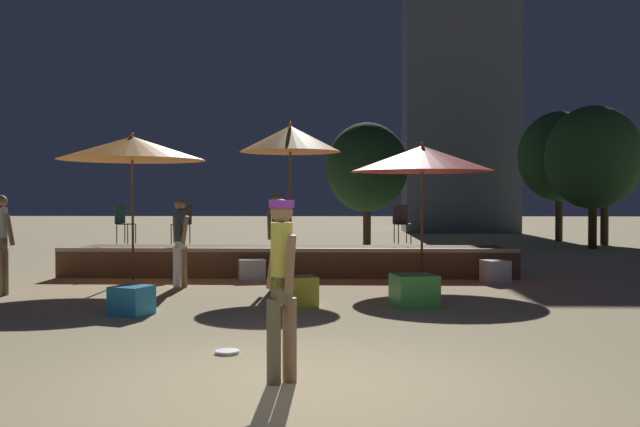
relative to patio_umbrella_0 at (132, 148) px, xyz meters
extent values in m
plane|color=#D1B784|center=(3.88, -8.22, -2.70)|extent=(120.00, 120.00, 0.00)
cube|color=brown|center=(3.11, 1.49, -2.42)|extent=(9.70, 2.38, 0.56)
cube|color=#CCB793|center=(3.11, 0.34, -2.10)|extent=(9.70, 0.12, 0.08)
cylinder|color=brown|center=(0.00, 0.00, -1.47)|extent=(0.05, 0.05, 2.46)
cone|color=orange|center=(0.00, 0.00, 0.00)|extent=(2.99, 2.99, 0.48)
sphere|color=orange|center=(0.00, 0.00, 0.28)|extent=(0.08, 0.08, 0.08)
cylinder|color=brown|center=(3.24, 0.02, -1.39)|extent=(0.05, 0.05, 2.62)
cone|color=orange|center=(3.24, 0.02, 0.19)|extent=(2.07, 2.07, 0.53)
sphere|color=orange|center=(3.24, 0.02, 0.49)|extent=(0.08, 0.08, 0.08)
cylinder|color=brown|center=(5.94, 0.29, -1.58)|extent=(0.05, 0.05, 2.23)
cone|color=red|center=(5.94, 0.29, -0.21)|extent=(2.97, 2.97, 0.53)
sphere|color=red|center=(5.94, 0.29, 0.10)|extent=(0.08, 0.08, 0.08)
cube|color=yellow|center=(3.64, -3.39, -2.47)|extent=(0.59, 0.59, 0.46)
cube|color=#4CC651|center=(5.41, -3.42, -2.45)|extent=(0.76, 0.76, 0.50)
cube|color=#2D9EDB|center=(1.27, -4.33, -2.49)|extent=(0.63, 0.63, 0.42)
cube|color=white|center=(7.33, -0.24, -2.47)|extent=(0.58, 0.58, 0.45)
cube|color=white|center=(2.43, 0.12, -2.48)|extent=(0.64, 0.64, 0.43)
cylinder|color=brown|center=(3.03, -1.10, -2.28)|extent=(0.13, 0.13, 0.82)
cylinder|color=#2D4C7F|center=(3.10, -0.94, -2.28)|extent=(0.13, 0.13, 0.82)
cylinder|color=#2D4C7F|center=(3.07, -1.02, -1.79)|extent=(0.21, 0.21, 0.24)
cylinder|color=#333842|center=(3.07, -1.02, -1.46)|extent=(0.21, 0.21, 0.63)
cylinder|color=brown|center=(3.23, -1.09, -1.53)|extent=(0.25, 0.17, 0.56)
cylinder|color=brown|center=(2.91, -0.95, -1.53)|extent=(0.12, 0.11, 0.56)
sphere|color=brown|center=(3.07, -1.02, -1.03)|extent=(0.22, 0.22, 0.22)
cylinder|color=#333842|center=(3.07, -1.02, -0.96)|extent=(0.25, 0.25, 0.07)
cylinder|color=#72664C|center=(3.68, -8.07, -2.31)|extent=(0.13, 0.13, 0.77)
cylinder|color=#997051|center=(3.82, -7.98, -2.31)|extent=(0.13, 0.13, 0.77)
cylinder|color=#72664C|center=(3.75, -8.03, -1.85)|extent=(0.20, 0.20, 0.24)
cylinder|color=#D8D14C|center=(3.75, -8.03, -1.53)|extent=(0.20, 0.20, 0.59)
cylinder|color=#997051|center=(3.84, -8.16, -1.60)|extent=(0.14, 0.16, 0.53)
cylinder|color=#997051|center=(3.66, -7.89, -1.60)|extent=(0.18, 0.22, 0.53)
sphere|color=#997051|center=(3.75, -8.03, -1.13)|extent=(0.21, 0.21, 0.21)
cylinder|color=purple|center=(3.75, -8.03, -1.07)|extent=(0.23, 0.23, 0.07)
cylinder|color=#997051|center=(1.30, -1.12, -2.31)|extent=(0.13, 0.13, 0.77)
cylinder|color=white|center=(1.19, -1.24, -2.31)|extent=(0.13, 0.13, 0.77)
cylinder|color=white|center=(1.25, -1.18, -1.85)|extent=(0.20, 0.20, 0.24)
cylinder|color=#333842|center=(1.25, -1.18, -1.53)|extent=(0.20, 0.20, 0.59)
cylinder|color=#997051|center=(1.13, -1.07, -1.60)|extent=(0.13, 0.13, 0.53)
cylinder|color=#997051|center=(1.37, -1.29, -1.60)|extent=(0.21, 0.20, 0.53)
sphere|color=#997051|center=(1.25, -1.18, -1.13)|extent=(0.21, 0.21, 0.21)
cylinder|color=#72664C|center=(-1.55, -2.33, -2.30)|extent=(0.13, 0.13, 0.80)
cylinder|color=#72664C|center=(-1.57, -2.41, -1.81)|extent=(0.21, 0.21, 0.24)
cylinder|color=beige|center=(-1.57, -2.41, -1.49)|extent=(0.21, 0.21, 0.61)
cylinder|color=#997051|center=(-1.40, -2.44, -1.56)|extent=(0.19, 0.11, 0.55)
sphere|color=#997051|center=(-1.57, -2.41, -1.07)|extent=(0.22, 0.22, 0.22)
cylinder|color=#1E4C47|center=(-0.59, 1.58, -1.84)|extent=(0.02, 0.02, 0.45)
cylinder|color=#1E4C47|center=(-0.49, 1.86, -1.84)|extent=(0.02, 0.02, 0.45)
cylinder|color=#1E4C47|center=(-0.87, 1.68, -1.84)|extent=(0.02, 0.02, 0.45)
cylinder|color=#1E4C47|center=(-0.77, 1.96, -1.84)|extent=(0.02, 0.02, 0.45)
cylinder|color=#1E4C47|center=(-0.68, 1.77, -1.61)|extent=(0.40, 0.40, 0.02)
cube|color=#1E4C47|center=(-0.84, 1.83, -1.39)|extent=(0.15, 0.35, 0.45)
cylinder|color=#2D3338|center=(5.57, 1.75, -1.84)|extent=(0.02, 0.02, 0.45)
cylinder|color=#2D3338|center=(5.86, 1.82, -1.84)|extent=(0.02, 0.02, 0.45)
cylinder|color=#2D3338|center=(5.49, 2.04, -1.84)|extent=(0.02, 0.02, 0.45)
cylinder|color=#2D3338|center=(5.78, 2.11, -1.84)|extent=(0.02, 0.02, 0.45)
cylinder|color=#2D3338|center=(5.67, 1.93, -1.61)|extent=(0.40, 0.40, 0.02)
cube|color=#2D3338|center=(5.63, 2.10, -1.39)|extent=(0.36, 0.12, 0.45)
cylinder|color=#2D3338|center=(0.60, 1.84, -1.84)|extent=(0.02, 0.02, 0.45)
cylinder|color=#2D3338|center=(0.40, 1.63, -1.84)|extent=(0.02, 0.02, 0.45)
cylinder|color=#2D3338|center=(0.82, 1.64, -1.84)|extent=(0.02, 0.02, 0.45)
cylinder|color=#2D3338|center=(0.62, 1.42, -1.84)|extent=(0.02, 0.02, 0.45)
cylinder|color=#2D3338|center=(0.61, 1.63, -1.61)|extent=(0.40, 0.40, 0.02)
cube|color=#2D3338|center=(0.73, 1.52, -1.39)|extent=(0.27, 0.28, 0.45)
cylinder|color=white|center=(3.05, -6.81, -2.68)|extent=(0.26, 0.26, 0.03)
cylinder|color=#3D2B1C|center=(12.61, 9.47, -1.88)|extent=(0.28, 0.28, 1.64)
ellipsoid|color=#1E4223|center=(12.61, 9.47, 0.34)|extent=(3.11, 3.11, 3.42)
cylinder|color=#3D2B1C|center=(5.16, 10.84, -1.96)|extent=(0.28, 0.28, 1.48)
ellipsoid|color=#19381E|center=(5.16, 10.84, 0.08)|extent=(2.88, 2.88, 3.17)
cylinder|color=#3D2B1C|center=(13.63, 11.23, -1.80)|extent=(0.28, 0.28, 1.79)
ellipsoid|color=black|center=(13.63, 11.23, 0.27)|extent=(2.62, 2.62, 2.88)
cylinder|color=#3D2B1C|center=(12.77, 13.68, -1.75)|extent=(0.28, 0.28, 1.89)
ellipsoid|color=#1E4223|center=(12.77, 13.68, 0.62)|extent=(3.18, 3.18, 3.50)
cube|color=#4C5666|center=(10.10, 21.25, 4.12)|extent=(5.46, 3.21, 13.62)
camera|label=1|loc=(4.30, -14.44, -1.02)|focal=40.00mm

